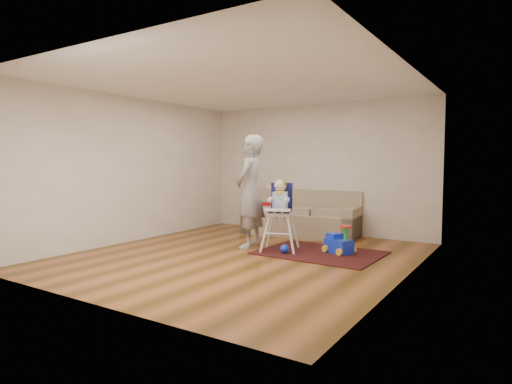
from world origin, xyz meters
The scene contains 9 objects.
ground centered at (0.00, 0.00, 0.00)m, with size 5.50×5.50×0.00m, color #482E0B.
room_envelope centered at (0.00, 0.53, 1.88)m, with size 5.04×5.52×2.72m.
sofa centered at (-0.11, 2.30, 0.46)m, with size 2.43×1.19×0.91m.
side_table centered at (-1.25, 2.25, 0.22)m, with size 0.44×0.44×0.44m, color black, non-canonical shape.
area_rug centered at (0.96, 0.86, 0.01)m, with size 1.91×1.43×0.02m, color black.
ride_on_toy centered at (1.23, 0.99, 0.25)m, with size 0.43×0.31×0.47m, color #1632E4, non-canonical shape.
toy_ball centered at (0.49, 0.49, 0.09)m, with size 0.14×0.14×0.14m, color #1632E4.
high_chair centered at (0.29, 0.69, 0.58)m, with size 0.71×0.71×1.21m.
adult centered at (-0.30, 0.67, 0.98)m, with size 0.72×0.47×1.97m, color #9B9B9D.
Camera 1 is at (3.80, -5.54, 1.49)m, focal length 30.00 mm.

